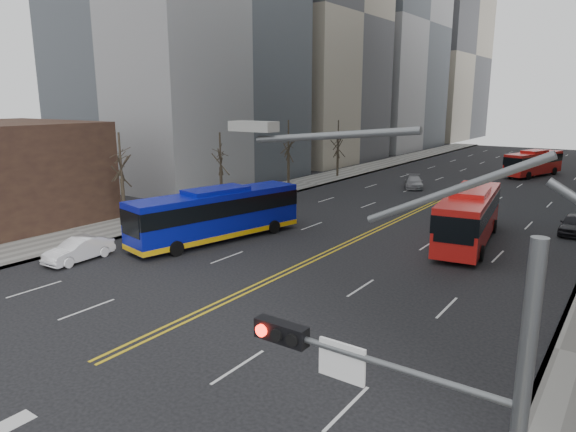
% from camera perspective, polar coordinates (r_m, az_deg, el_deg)
% --- Properties ---
extents(sidewalk_left, '(5.00, 130.00, 0.15)m').
position_cam_1_polar(sidewalk_left, '(60.72, 1.82, 3.68)').
color(sidewalk_left, slate).
rests_on(sidewalk_left, ground).
extents(centerline, '(0.55, 100.00, 0.01)m').
position_cam_1_polar(centerline, '(63.13, 19.64, 3.23)').
color(centerline, gold).
rests_on(centerline, ground).
extents(signal_mast, '(5.37, 0.37, 9.39)m').
position_cam_1_polar(signal_mast, '(9.08, 14.57, -20.40)').
color(signal_mast, slate).
rests_on(signal_mast, ground).
extents(street_trees, '(35.20, 47.20, 7.60)m').
position_cam_1_polar(street_trees, '(46.40, 4.47, 6.78)').
color(street_trees, '#30271D').
rests_on(street_trees, ground).
extents(blue_bus, '(5.41, 13.23, 3.75)m').
position_cam_1_polar(blue_bus, '(36.29, -7.91, 0.33)').
color(blue_bus, '#0A14A4').
rests_on(blue_bus, ground).
extents(red_bus_near, '(4.38, 12.27, 3.79)m').
position_cam_1_polar(red_bus_near, '(37.28, 19.48, 0.25)').
color(red_bus_near, red).
rests_on(red_bus_near, ground).
extents(red_bus_far, '(5.47, 10.80, 3.36)m').
position_cam_1_polar(red_bus_far, '(73.68, 25.62, 5.46)').
color(red_bus_far, red).
rests_on(red_bus_far, ground).
extents(car_white, '(1.79, 4.45, 1.44)m').
position_cam_1_polar(car_white, '(34.16, -22.22, -3.48)').
color(car_white, white).
rests_on(car_white, ground).
extents(car_dark_mid, '(1.78, 4.33, 1.47)m').
position_cam_1_polar(car_dark_mid, '(43.42, 29.19, -0.80)').
color(car_dark_mid, black).
rests_on(car_dark_mid, ground).
extents(car_silver, '(3.63, 5.02, 1.35)m').
position_cam_1_polar(car_silver, '(59.41, 13.79, 3.70)').
color(car_silver, gray).
rests_on(car_silver, ground).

